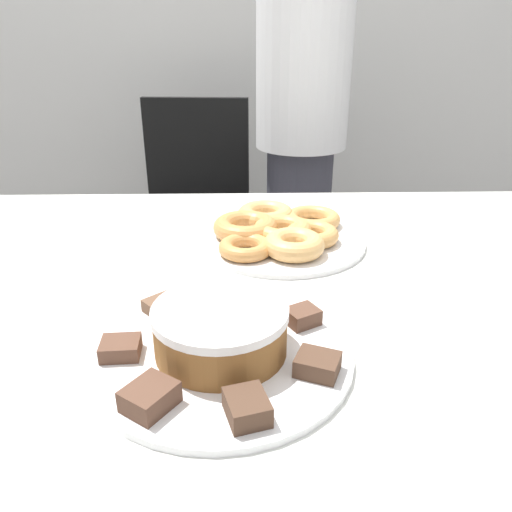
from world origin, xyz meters
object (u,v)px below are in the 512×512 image
(plate_cake, at_px, (219,353))
(frosted_cake, at_px, (218,329))
(person_standing, at_px, (300,124))
(plate_donuts, at_px, (280,240))
(office_chair_left, at_px, (193,232))

(plate_cake, bearing_deg, frosted_cake, 90.00)
(person_standing, distance_m, plate_donuts, 0.80)
(person_standing, relative_size, plate_cake, 4.41)
(person_standing, bearing_deg, plate_cake, -101.08)
(plate_donuts, height_order, frosted_cake, frosted_cake)
(plate_cake, distance_m, plate_donuts, 0.41)
(plate_donuts, bearing_deg, frosted_cake, -105.63)
(person_standing, distance_m, office_chair_left, 0.56)
(office_chair_left, xyz_separation_m, plate_cake, (0.16, -1.20, 0.30))
(plate_cake, xyz_separation_m, plate_donuts, (0.11, 0.40, 0.00))
(plate_donuts, bearing_deg, person_standing, 81.27)
(office_chair_left, distance_m, plate_donuts, 0.90)
(office_chair_left, relative_size, plate_cake, 2.54)
(frosted_cake, bearing_deg, office_chair_left, 97.62)
(person_standing, relative_size, office_chair_left, 1.73)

